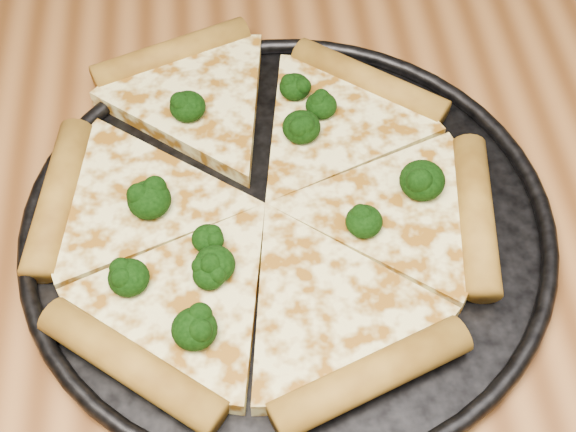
{
  "coord_description": "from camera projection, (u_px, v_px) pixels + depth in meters",
  "views": [
    {
      "loc": [
        0.02,
        -0.29,
        1.22
      ],
      "look_at": [
        0.06,
        0.05,
        0.77
      ],
      "focal_mm": 51.9,
      "sensor_mm": 36.0,
      "label": 1
    }
  ],
  "objects": [
    {
      "name": "pizza",
      "position": [
        262.0,
        201.0,
        0.58
      ],
      "size": [
        0.33,
        0.36,
        0.03
      ],
      "rotation": [
        0.0,
        0.0,
        0.38
      ],
      "color": "#FFF49C",
      "rests_on": "pizza_pan"
    },
    {
      "name": "pizza_pan",
      "position": [
        288.0,
        223.0,
        0.57
      ],
      "size": [
        0.37,
        0.37,
        0.02
      ],
      "color": "black",
      "rests_on": "dining_table"
    },
    {
      "name": "dining_table",
      "position": [
        221.0,
        357.0,
        0.62
      ],
      "size": [
        1.2,
        0.9,
        0.75
      ],
      "color": "#915A2D",
      "rests_on": "ground"
    },
    {
      "name": "broccoli_florets",
      "position": [
        257.0,
        196.0,
        0.56
      ],
      "size": [
        0.23,
        0.23,
        0.02
      ],
      "color": "black",
      "rests_on": "pizza"
    }
  ]
}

